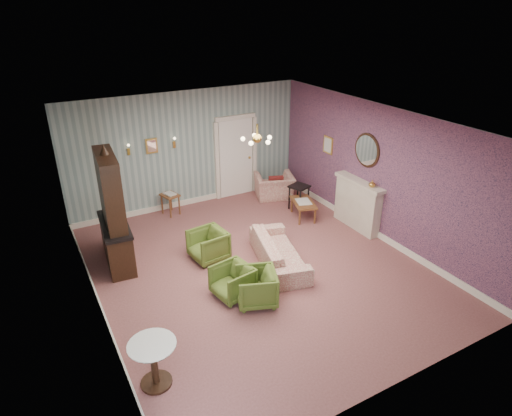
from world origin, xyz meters
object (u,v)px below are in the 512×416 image
olive_chair_c (208,244)px  side_table_black (299,197)px  sofa_chintz (279,247)px  pedestal_table (154,364)px  fireplace (357,204)px  dresser (112,208)px  coffee_table (303,210)px  olive_chair_a (256,286)px  wingback_chair (274,183)px  olive_chair_b (233,280)px

olive_chair_c → side_table_black: olive_chair_c is taller
sofa_chintz → pedestal_table: sofa_chintz is taller
fireplace → pedestal_table: bearing=-157.6°
sofa_chintz → dresser: (-2.80, 1.60, 0.84)m
coffee_table → pedestal_table: (-4.71, -3.27, 0.14)m
sofa_chintz → dresser: 3.33m
olive_chair_a → fireplace: bearing=132.7°
dresser → wingback_chair: bearing=21.0°
olive_chair_b → side_table_black: size_ratio=1.03×
pedestal_table → dresser: bearing=84.6°
sofa_chintz → side_table_black: size_ratio=3.04×
sofa_chintz → side_table_black: 2.62m
wingback_chair → coffee_table: bearing=108.4°
side_table_black → pedestal_table: 6.15m
fireplace → side_table_black: 1.60m
olive_chair_b → fireplace: bearing=95.1°
olive_chair_b → coffee_table: (2.88, 1.98, -0.11)m
sofa_chintz → olive_chair_b: bearing=126.3°
dresser → fireplace: 5.35m
olive_chair_b → sofa_chintz: bearing=101.9°
olive_chair_b → fireplace: size_ratio=0.47×
dresser → coffee_table: 4.51m
olive_chair_b → wingback_chair: bearing=129.3°
olive_chair_c → fireplace: (3.56, -0.38, 0.23)m
olive_chair_c → side_table_black: size_ratio=1.10×
sofa_chintz → wingback_chair: size_ratio=1.99×
sofa_chintz → wingback_chair: 3.27m
olive_chair_c → dresser: (-1.63, 0.75, 0.87)m
coffee_table → olive_chair_b: bearing=-145.6°
fireplace → side_table_black: size_ratio=2.20×
fireplace → dresser: bearing=167.7°
sofa_chintz → wingback_chair: bearing=-15.0°
olive_chair_a → sofa_chintz: sofa_chintz is taller
olive_chair_a → olive_chair_b: bearing=-122.6°
wingback_chair → coffee_table: 1.39m
olive_chair_c → pedestal_table: pedestal_table is taller
wingback_chair → pedestal_table: 6.63m
olive_chair_a → side_table_black: olive_chair_a is taller
olive_chair_c → fireplace: fireplace is taller
sofa_chintz → dresser: dresser is taller
dresser → pedestal_table: 3.52m
olive_chair_c → olive_chair_a: bearing=-1.7°
fireplace → side_table_black: bearing=112.9°
wingback_chair → pedestal_table: wingback_chair is taller
olive_chair_a → side_table_black: 3.96m
olive_chair_b → sofa_chintz: size_ratio=0.34×
olive_chair_c → side_table_black: bearing=103.5°
side_table_black → pedestal_table: (-4.89, -3.73, 0.04)m
fireplace → olive_chair_a: bearing=-158.4°
olive_chair_b → fireplace: (3.68, 0.98, 0.25)m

